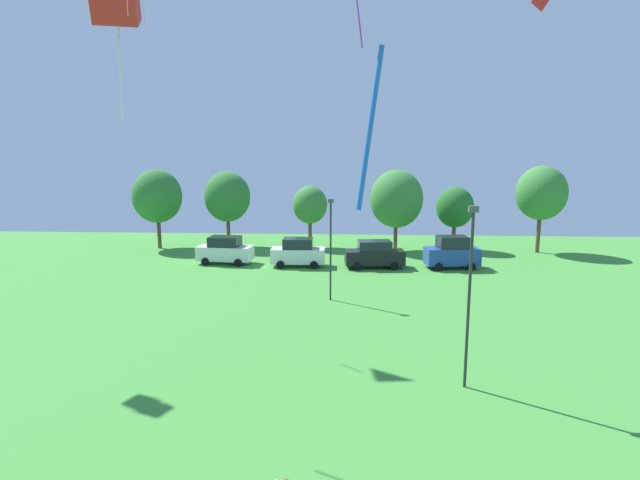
% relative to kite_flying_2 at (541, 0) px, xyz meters
% --- Properties ---
extents(kite_flying_2, '(0.85, 1.14, 1.35)m').
position_rel_kite_flying_2_xyz_m(kite_flying_2, '(0.00, 0.00, 0.00)').
color(kite_flying_2, red).
extents(parked_car_leftmost, '(4.70, 2.43, 2.31)m').
position_rel_kite_flying_2_xyz_m(parked_car_leftmost, '(-22.22, 6.45, -17.48)').
color(parked_car_leftmost, silver).
rests_on(parked_car_leftmost, ground).
extents(parked_car_second_from_left, '(4.38, 2.06, 2.33)m').
position_rel_kite_flying_2_xyz_m(parked_car_second_from_left, '(-16.00, 5.76, -17.48)').
color(parked_car_second_from_left, silver).
rests_on(parked_car_second_from_left, ground).
extents(parked_car_third_from_left, '(4.90, 2.34, 2.22)m').
position_rel_kite_flying_2_xyz_m(parked_car_third_from_left, '(-9.78, 5.59, -17.52)').
color(parked_car_third_from_left, black).
rests_on(parked_car_third_from_left, ground).
extents(parked_car_rightmost_in_row, '(4.44, 2.41, 2.61)m').
position_rel_kite_flying_2_xyz_m(parked_car_rightmost_in_row, '(-3.56, 5.79, -17.36)').
color(parked_car_rightmost_in_row, '#234299').
rests_on(parked_car_rightmost_in_row, ground).
extents(light_post_0, '(0.36, 0.20, 6.39)m').
position_rel_kite_flying_2_xyz_m(light_post_0, '(-13.01, -3.67, -15.03)').
color(light_post_0, '#2D2D33').
rests_on(light_post_0, ground).
extents(light_post_1, '(0.36, 0.20, 7.20)m').
position_rel_kite_flying_2_xyz_m(light_post_1, '(-7.28, -15.31, -14.62)').
color(light_post_1, '#2D2D33').
rests_on(light_post_1, ground).
extents(treeline_tree_0, '(4.70, 4.70, 7.68)m').
position_rel_kite_flying_2_xyz_m(treeline_tree_0, '(-30.35, 13.01, -13.54)').
color(treeline_tree_0, brown).
rests_on(treeline_tree_0, ground).
extents(treeline_tree_1, '(4.46, 4.46, 7.43)m').
position_rel_kite_flying_2_xyz_m(treeline_tree_1, '(-23.76, 14.11, -13.66)').
color(treeline_tree_1, brown).
rests_on(treeline_tree_1, ground).
extents(treeline_tree_2, '(3.36, 3.36, 6.07)m').
position_rel_kite_flying_2_xyz_m(treeline_tree_2, '(-15.67, 14.26, -14.43)').
color(treeline_tree_2, brown).
rests_on(treeline_tree_2, ground).
extents(treeline_tree_3, '(4.93, 4.93, 7.68)m').
position_rel_kite_flying_2_xyz_m(treeline_tree_3, '(-7.44, 12.83, -13.67)').
color(treeline_tree_3, brown).
rests_on(treeline_tree_3, ground).
extents(treeline_tree_4, '(3.52, 3.52, 6.06)m').
position_rel_kite_flying_2_xyz_m(treeline_tree_4, '(-1.81, 13.69, -14.52)').
color(treeline_tree_4, brown).
rests_on(treeline_tree_4, ground).
extents(treeline_tree_5, '(4.54, 4.54, 8.06)m').
position_rel_kite_flying_2_xyz_m(treeline_tree_5, '(5.79, 12.86, -13.08)').
color(treeline_tree_5, brown).
rests_on(treeline_tree_5, ground).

